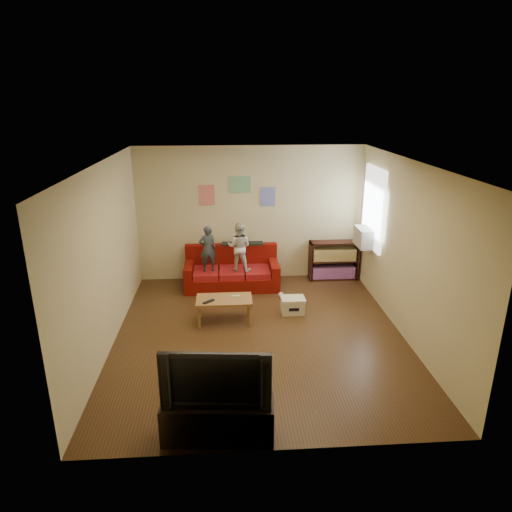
{
  "coord_description": "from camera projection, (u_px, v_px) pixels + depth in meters",
  "views": [
    {
      "loc": [
        -0.5,
        -6.38,
        3.54
      ],
      "look_at": [
        0.0,
        0.8,
        1.05
      ],
      "focal_mm": 32.0,
      "sensor_mm": 36.0,
      "label": 1
    }
  ],
  "objects": [
    {
      "name": "child_a",
      "position": [
        208.0,
        249.0,
        8.67
      ],
      "size": [
        0.35,
        0.26,
        0.9
      ],
      "primitive_type": "imported",
      "rotation": [
        0.0,
        0.0,
        3.28
      ],
      "color": "#2F3940",
      "rests_on": "sofa"
    },
    {
      "name": "artwork_center",
      "position": [
        240.0,
        185.0,
        8.9
      ],
      "size": [
        0.42,
        0.01,
        0.32
      ],
      "primitive_type": "cube",
      "color": "#72B27F",
      "rests_on": "room_shell"
    },
    {
      "name": "artwork_left",
      "position": [
        207.0,
        195.0,
        8.92
      ],
      "size": [
        0.3,
        0.01,
        0.4
      ],
      "primitive_type": "cube",
      "color": "#D87266",
      "rests_on": "room_shell"
    },
    {
      "name": "tissue",
      "position": [
        281.0,
        295.0,
        8.58
      ],
      "size": [
        0.12,
        0.12,
        0.09
      ],
      "primitive_type": "sphere",
      "rotation": [
        0.0,
        0.0,
        -0.3
      ],
      "color": "white",
      "rests_on": "ground"
    },
    {
      "name": "remote",
      "position": [
        209.0,
        301.0,
        7.4
      ],
      "size": [
        0.19,
        0.18,
        0.02
      ],
      "primitive_type": "cube",
      "rotation": [
        0.0,
        0.0,
        0.72
      ],
      "color": "black",
      "rests_on": "coffee_table"
    },
    {
      "name": "ac_unit",
      "position": [
        364.0,
        237.0,
        8.55
      ],
      "size": [
        0.28,
        0.55,
        0.35
      ],
      "primitive_type": "cube",
      "color": "#B7B2A3",
      "rests_on": "window"
    },
    {
      "name": "child_b",
      "position": [
        239.0,
        247.0,
        8.7
      ],
      "size": [
        0.54,
        0.47,
        0.95
      ],
      "primitive_type": "imported",
      "rotation": [
        0.0,
        0.0,
        2.87
      ],
      "color": "silver",
      "rests_on": "sofa"
    },
    {
      "name": "bookshelf",
      "position": [
        333.0,
        262.0,
        9.37
      ],
      "size": [
        1.0,
        0.3,
        0.8
      ],
      "color": "black",
      "rests_on": "ground"
    },
    {
      "name": "artwork_right",
      "position": [
        268.0,
        197.0,
        9.02
      ],
      "size": [
        0.3,
        0.01,
        0.38
      ],
      "primitive_type": "cube",
      "color": "#727FCC",
      "rests_on": "room_shell"
    },
    {
      "name": "game_controller",
      "position": [
        236.0,
        296.0,
        7.58
      ],
      "size": [
        0.15,
        0.07,
        0.03
      ],
      "primitive_type": "cube",
      "rotation": [
        0.0,
        0.0,
        0.22
      ],
      "color": "white",
      "rests_on": "coffee_table"
    },
    {
      "name": "room_shell",
      "position": [
        260.0,
        254.0,
        6.77
      ],
      "size": [
        4.52,
        5.02,
        2.72
      ],
      "color": "#4D3118",
      "rests_on": "ground"
    },
    {
      "name": "coffee_table",
      "position": [
        224.0,
        302.0,
        7.55
      ],
      "size": [
        0.92,
        0.51,
        0.41
      ],
      "color": "#9C6B3A",
      "rests_on": "ground"
    },
    {
      "name": "television",
      "position": [
        217.0,
        375.0,
        4.79
      ],
      "size": [
        1.17,
        0.26,
        0.67
      ],
      "primitive_type": "imported",
      "rotation": [
        0.0,
        0.0,
        -0.09
      ],
      "color": "black",
      "rests_on": "tv_stand"
    },
    {
      "name": "window",
      "position": [
        373.0,
        208.0,
        8.37
      ],
      "size": [
        0.04,
        1.08,
        1.48
      ],
      "primitive_type": "cube",
      "color": "white",
      "rests_on": "room_shell"
    },
    {
      "name": "sofa",
      "position": [
        232.0,
        273.0,
        9.04
      ],
      "size": [
        1.84,
        0.84,
        0.81
      ],
      "color": "#700D06",
      "rests_on": "ground"
    },
    {
      "name": "file_box",
      "position": [
        293.0,
        305.0,
        7.92
      ],
      "size": [
        0.41,
        0.31,
        0.28
      ],
      "color": "white",
      "rests_on": "ground"
    },
    {
      "name": "tv_stand",
      "position": [
        218.0,
        420.0,
        4.97
      ],
      "size": [
        1.24,
        0.5,
        0.46
      ],
      "primitive_type": "cube",
      "rotation": [
        0.0,
        0.0,
        -0.08
      ],
      "color": "black",
      "rests_on": "ground"
    }
  ]
}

